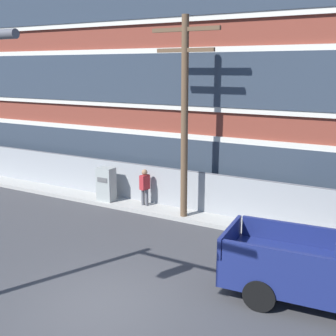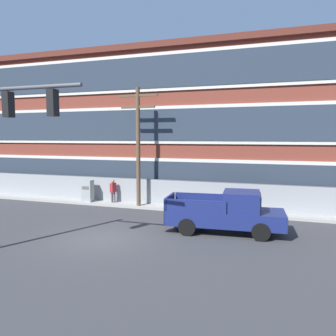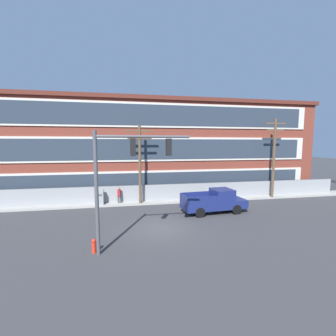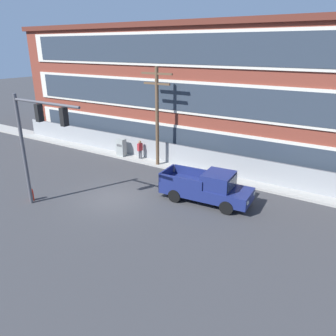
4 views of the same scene
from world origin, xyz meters
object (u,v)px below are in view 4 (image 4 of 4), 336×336
at_px(fire_hydrant, 32,195).
at_px(pickup_truck_navy, 208,188).
at_px(traffic_signal_mast, 36,132).
at_px(pedestrian_near_cabinet, 140,149).
at_px(electrical_cabinet, 121,148).
at_px(utility_pole_near_corner, 157,113).

bearing_deg(fire_hydrant, pickup_truck_navy, 31.34).
distance_m(traffic_signal_mast, pedestrian_near_cabinet, 10.42).
xyz_separation_m(pickup_truck_navy, electrical_cabinet, (-9.87, 3.74, -0.14)).
distance_m(traffic_signal_mast, electrical_cabinet, 10.50).
height_order(pickup_truck_navy, electrical_cabinet, pickup_truck_navy).
height_order(traffic_signal_mast, fire_hydrant, traffic_signal_mast).
distance_m(pickup_truck_navy, fire_hydrant, 10.71).
xyz_separation_m(traffic_signal_mast, utility_pole_near_corner, (1.43, 9.40, -0.33)).
bearing_deg(fire_hydrant, traffic_signal_mast, -8.17).
relative_size(utility_pole_near_corner, electrical_cabinet, 4.67).
bearing_deg(electrical_cabinet, pickup_truck_navy, -20.74).
bearing_deg(traffic_signal_mast, fire_hydrant, 171.83).
distance_m(electrical_cabinet, fire_hydrant, 9.33).
bearing_deg(pickup_truck_navy, utility_pole_near_corner, 149.35).
xyz_separation_m(utility_pole_near_corner, pedestrian_near_cabinet, (-1.99, 0.37, -3.25)).
xyz_separation_m(traffic_signal_mast, electrical_cabinet, (-2.35, 9.53, -3.75)).
bearing_deg(utility_pole_near_corner, pickup_truck_navy, -30.65).
bearing_deg(electrical_cabinet, traffic_signal_mast, -76.15).
xyz_separation_m(electrical_cabinet, pedestrian_near_cabinet, (1.79, 0.25, 0.17)).
relative_size(traffic_signal_mast, pickup_truck_navy, 1.16).
bearing_deg(fire_hydrant, pedestrian_near_cabinet, 83.71).
height_order(electrical_cabinet, pedestrian_near_cabinet, pedestrian_near_cabinet).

